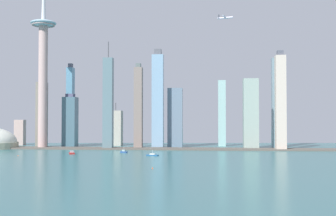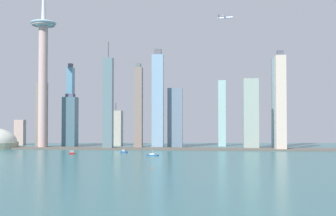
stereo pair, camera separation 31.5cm
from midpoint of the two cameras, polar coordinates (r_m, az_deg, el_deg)
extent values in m
plane|color=#34666A|center=(366.72, -6.06, -9.49)|extent=(6000.00, 6000.00, 0.00)
cube|color=#5B554D|center=(773.18, 0.14, -5.32)|extent=(816.57, 47.57, 2.54)
cylinder|color=#C3A09B|center=(837.39, -15.98, 2.84)|extent=(16.52, 16.52, 230.76)
ellipsoid|color=#9ABBCD|center=(854.25, -15.92, 10.58)|extent=(46.93, 46.93, 10.71)
torus|color=#C3A09B|center=(853.46, -15.92, 10.33)|extent=(42.03, 42.03, 2.14)
cube|color=#99C5C1|center=(880.93, 7.02, -0.68)|extent=(15.00, 15.88, 131.37)
cube|color=gray|center=(796.18, -3.90, 0.01)|extent=(14.74, 13.98, 147.49)
cube|color=slate|center=(802.27, -3.89, 5.54)|extent=(8.84, 8.39, 7.39)
cube|color=gray|center=(882.79, -16.13, -0.81)|extent=(18.00, 18.40, 125.47)
cube|color=slate|center=(829.43, 0.93, -1.28)|extent=(27.94, 19.68, 112.26)
cube|color=gray|center=(863.31, 14.07, 0.68)|extent=(22.31, 18.80, 170.48)
cube|color=#BD9F95|center=(968.70, -18.72, -3.02)|extent=(20.08, 14.84, 52.67)
cube|color=#7EA3C2|center=(807.85, -1.35, 0.87)|extent=(20.99, 16.78, 172.47)
cube|color=#575861|center=(817.15, -1.34, 7.29)|extent=(12.59, 10.07, 10.71)
cube|color=#90A59C|center=(801.16, 10.70, -0.75)|extent=(26.61, 27.07, 126.00)
cube|color=#446575|center=(870.02, -12.63, -1.79)|extent=(25.47, 24.90, 96.31)
cube|color=#4D4D6B|center=(871.45, -12.61, 1.59)|extent=(15.28, 14.94, 6.42)
cube|color=#588EAC|center=(906.15, -12.61, 0.17)|extent=(12.45, 17.80, 157.98)
cube|color=#535465|center=(912.66, -12.58, 5.39)|extent=(7.47, 10.68, 8.44)
cube|color=slate|center=(790.84, -7.81, 0.60)|extent=(17.23, 13.96, 163.25)
cylinder|color=#4C4C51|center=(800.57, -7.78, 7.51)|extent=(1.60, 1.60, 29.59)
cube|color=beige|center=(772.42, 14.42, 0.66)|extent=(17.27, 18.62, 162.24)
cube|color=#4F5260|center=(780.58, 14.38, 6.93)|extent=(10.36, 11.17, 8.37)
cube|color=#B8B2A2|center=(903.01, -6.84, -2.61)|extent=(26.40, 21.73, 71.22)
cylinder|color=#4C4C51|center=(903.40, -6.83, 0.16)|extent=(1.60, 1.60, 16.23)
cube|color=#1F5387|center=(631.06, -2.05, -6.16)|extent=(18.49, 10.24, 1.68)
cube|color=silver|center=(630.94, -2.05, -6.02)|extent=(8.54, 5.79, 1.55)
cylinder|color=silver|center=(630.68, -2.05, -5.70)|extent=(0.24, 0.24, 5.54)
cube|color=#A82523|center=(682.89, -12.43, -5.76)|extent=(13.48, 19.09, 2.27)
cube|color=#9BA7AE|center=(682.73, -12.43, -5.56)|extent=(7.62, 9.12, 2.56)
cube|color=#264986|center=(695.63, -5.78, -5.72)|extent=(12.31, 8.15, 2.18)
cube|color=#93AAAA|center=(695.47, -5.78, -5.53)|extent=(5.80, 4.42, 2.59)
cylinder|color=silver|center=(695.27, -5.78, -5.27)|extent=(0.24, 0.24, 3.69)
cone|color=#E54C19|center=(460.01, -2.06, -7.80)|extent=(1.54, 1.54, 1.84)
cone|color=#E54C19|center=(666.28, -18.95, -5.84)|extent=(1.41, 1.41, 1.56)
cylinder|color=white|center=(751.52, 7.42, 11.56)|extent=(25.06, 9.85, 2.83)
sphere|color=white|center=(748.54, 8.37, 11.62)|extent=(2.83, 2.83, 2.83)
cube|color=white|center=(751.81, 7.42, 11.66)|extent=(10.09, 25.48, 0.50)
cube|color=white|center=(754.28, 6.62, 11.54)|extent=(4.53, 9.21, 0.40)
cube|color=#2D333D|center=(755.08, 6.62, 11.80)|extent=(2.13, 1.06, 5.00)
camera|label=1|loc=(0.16, -90.01, 0.00)|focal=46.83mm
camera|label=2|loc=(0.16, 89.99, 0.00)|focal=46.83mm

